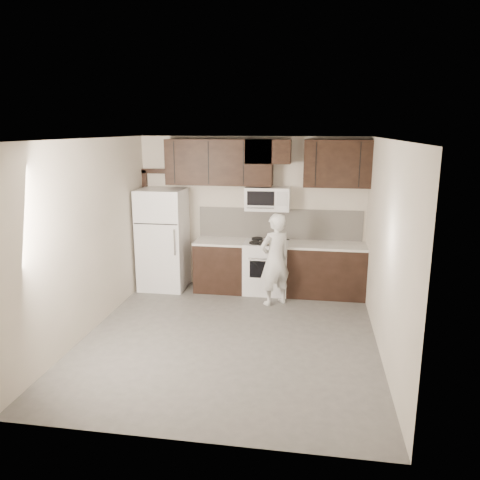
% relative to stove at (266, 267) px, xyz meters
% --- Properties ---
extents(floor, '(4.50, 4.50, 0.00)m').
position_rel_stove_xyz_m(floor, '(-0.30, -1.94, -0.46)').
color(floor, '#555350').
rests_on(floor, ground).
extents(back_wall, '(4.00, 0.00, 4.00)m').
position_rel_stove_xyz_m(back_wall, '(-0.30, 0.31, 0.89)').
color(back_wall, '#BFB5A2').
rests_on(back_wall, ground).
extents(ceiling, '(4.50, 4.50, 0.00)m').
position_rel_stove_xyz_m(ceiling, '(-0.30, -1.94, 2.24)').
color(ceiling, white).
rests_on(ceiling, back_wall).
extents(counter_run, '(2.95, 0.64, 0.91)m').
position_rel_stove_xyz_m(counter_run, '(0.30, 0.00, -0.00)').
color(counter_run, black).
rests_on(counter_run, floor).
extents(stove, '(0.76, 0.66, 0.94)m').
position_rel_stove_xyz_m(stove, '(0.00, 0.00, 0.00)').
color(stove, white).
rests_on(stove, floor).
extents(backsplash, '(2.90, 0.02, 0.54)m').
position_rel_stove_xyz_m(backsplash, '(0.20, 0.30, 0.72)').
color(backsplash, beige).
rests_on(backsplash, counter_run).
extents(upper_cabinets, '(3.48, 0.35, 0.78)m').
position_rel_stove_xyz_m(upper_cabinets, '(-0.09, 0.14, 1.82)').
color(upper_cabinets, black).
rests_on(upper_cabinets, back_wall).
extents(microwave, '(0.76, 0.42, 0.40)m').
position_rel_stove_xyz_m(microwave, '(-0.00, 0.12, 1.19)').
color(microwave, white).
rests_on(microwave, upper_cabinets).
extents(refrigerator, '(0.80, 0.76, 1.80)m').
position_rel_stove_xyz_m(refrigerator, '(-1.85, -0.05, 0.44)').
color(refrigerator, white).
rests_on(refrigerator, floor).
extents(door_trim, '(0.50, 0.08, 2.12)m').
position_rel_stove_xyz_m(door_trim, '(-2.22, 0.27, 0.79)').
color(door_trim, black).
rests_on(door_trim, floor).
extents(saucepan, '(0.32, 0.18, 0.17)m').
position_rel_stove_xyz_m(saucepan, '(0.18, -0.15, 0.52)').
color(saucepan, silver).
rests_on(saucepan, stove).
extents(baking_tray, '(0.43, 0.33, 0.02)m').
position_rel_stove_xyz_m(baking_tray, '(0.11, -0.12, 0.46)').
color(baking_tray, black).
rests_on(baking_tray, counter_run).
extents(pizza, '(0.29, 0.29, 0.02)m').
position_rel_stove_xyz_m(pizza, '(0.11, -0.12, 0.48)').
color(pizza, beige).
rests_on(pizza, baking_tray).
extents(person, '(0.66, 0.63, 1.52)m').
position_rel_stove_xyz_m(person, '(0.20, -0.57, 0.30)').
color(person, white).
rests_on(person, floor).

